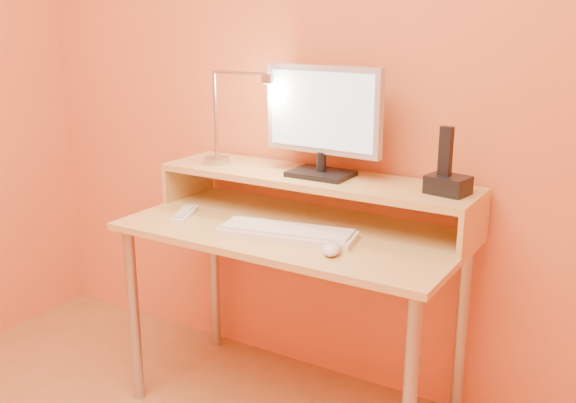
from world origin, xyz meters
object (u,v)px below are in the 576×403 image
Objects in this scene: lamp_base at (217,160)px; mouse at (331,249)px; monitor_panel at (323,110)px; remote_control at (184,214)px; phone_dock at (448,185)px; keyboard at (287,233)px.

lamp_base reaches higher than mouse.
monitor_panel is 2.30× the size of remote_control.
phone_dock is at bearing 1.88° from lamp_base.
monitor_panel is 0.64m from remote_control.
phone_dock is 0.28× the size of keyboard.
keyboard reaches higher than remote_control.
remote_control is at bearing -88.53° from lamp_base.
keyboard is 4.67× the size of mouse.
remote_control is (0.01, -0.21, -0.16)m from lamp_base.
phone_dock reaches higher than remote_control.
monitor_panel reaches higher than lamp_base.
keyboard is (0.45, -0.21, -0.16)m from lamp_base.
mouse is at bearing -30.33° from keyboard.
mouse is at bearing -119.51° from phone_dock.
mouse is at bearing -54.46° from monitor_panel.
mouse is (-0.26, -0.31, -0.17)m from phone_dock.
monitor_panel is 0.46m from keyboard.
monitor_panel is at bearing 6.62° from remote_control.
phone_dock is 0.96m from remote_control.
lamp_base is 0.27m from remote_control.
mouse is at bearing -29.33° from remote_control.
mouse is (0.66, -0.28, -0.16)m from lamp_base.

